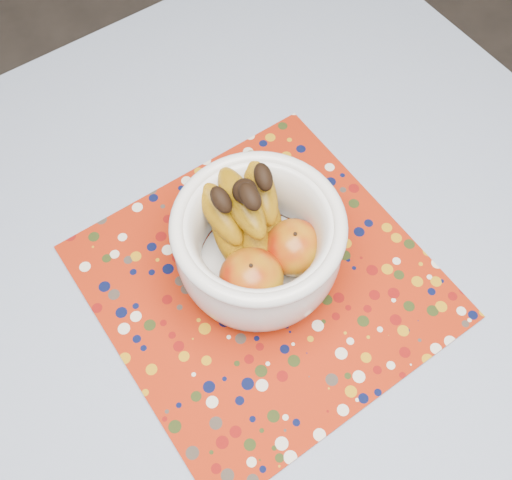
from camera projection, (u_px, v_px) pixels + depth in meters
table at (248, 392)px, 0.84m from camera, size 1.20×1.20×0.75m
tablecloth at (247, 376)px, 0.77m from camera, size 1.32×1.32×0.01m
placemat at (263, 281)px, 0.82m from camera, size 0.43×0.43×0.00m
fruit_bowl at (257, 238)px, 0.76m from camera, size 0.22×0.22×0.18m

